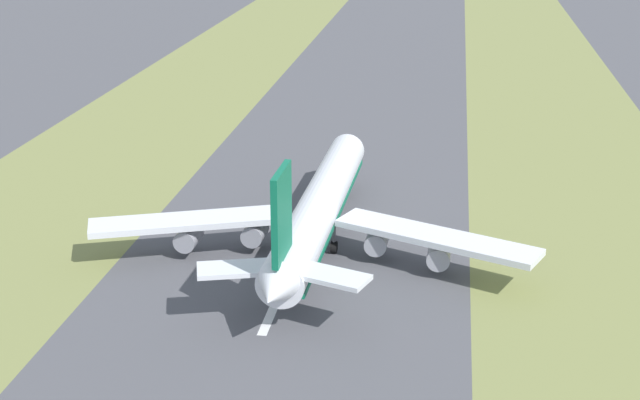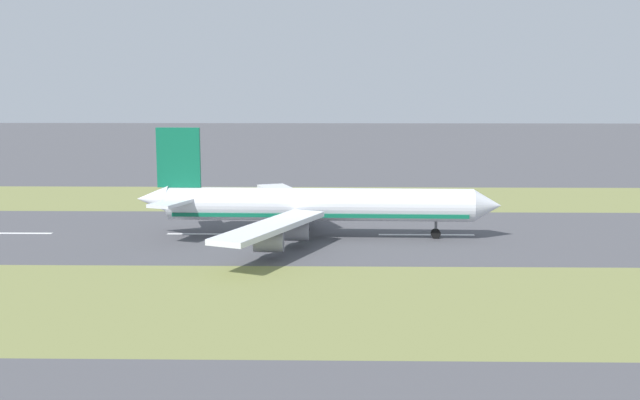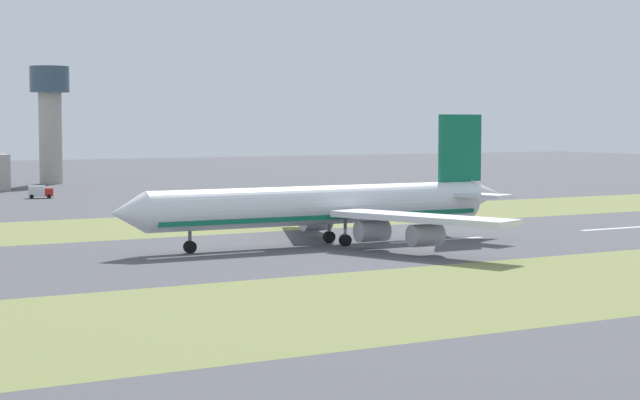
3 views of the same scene
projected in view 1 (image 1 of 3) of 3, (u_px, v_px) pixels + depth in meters
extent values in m
plane|color=#4C4C51|center=(298.00, 252.00, 130.73)|extent=(800.00, 800.00, 0.00)
cube|color=olive|center=(10.00, 235.00, 136.99)|extent=(40.00, 600.00, 0.01)
cube|color=olive|center=(614.00, 271.00, 124.47)|extent=(40.00, 600.00, 0.01)
cube|color=silver|center=(276.00, 302.00, 115.53)|extent=(1.20, 18.00, 0.01)
cube|color=silver|center=(321.00, 197.00, 152.64)|extent=(1.20, 18.00, 0.01)
cylinder|color=silver|center=(320.00, 205.00, 131.55)|extent=(7.42, 56.13, 6.00)
cone|color=silver|center=(349.00, 146.00, 159.73)|extent=(6.01, 5.15, 5.88)
cone|color=silver|center=(273.00, 292.00, 102.64)|extent=(5.25, 6.13, 5.10)
cube|color=#0F6647|center=(320.00, 215.00, 132.13)|extent=(7.07, 53.89, 0.70)
cube|color=silver|center=(192.00, 221.00, 128.04)|extent=(29.26, 15.79, 0.90)
cube|color=silver|center=(436.00, 237.00, 122.35)|extent=(28.99, 17.05, 0.90)
cylinder|color=#93939E|center=(255.00, 232.00, 130.48)|extent=(3.32, 4.88, 3.20)
cylinder|color=#93939E|center=(189.00, 237.00, 128.71)|extent=(3.32, 4.88, 3.20)
cylinder|color=#93939E|center=(377.00, 240.00, 127.55)|extent=(3.32, 4.88, 3.20)
cylinder|color=#93939E|center=(439.00, 255.00, 122.86)|extent=(3.32, 4.88, 3.20)
cube|color=#0F6647|center=(282.00, 214.00, 104.59)|extent=(1.00, 8.02, 11.00)
cube|color=silver|center=(238.00, 269.00, 108.08)|extent=(10.84, 7.06, 0.60)
cube|color=silver|center=(328.00, 275.00, 106.29)|extent=(10.89, 7.48, 0.60)
cylinder|color=#59595E|center=(342.00, 182.00, 152.50)|extent=(0.50, 0.50, 3.20)
cylinder|color=black|center=(341.00, 191.00, 153.05)|extent=(0.95, 1.82, 1.80)
cylinder|color=#59595E|center=(299.00, 235.00, 130.49)|extent=(0.50, 0.50, 3.20)
cylinder|color=black|center=(299.00, 245.00, 131.04)|extent=(0.95, 1.82, 1.80)
cylinder|color=#59595E|center=(334.00, 237.00, 129.64)|extent=(0.50, 0.50, 3.20)
cylinder|color=black|center=(334.00, 247.00, 130.20)|extent=(0.95, 1.82, 1.80)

